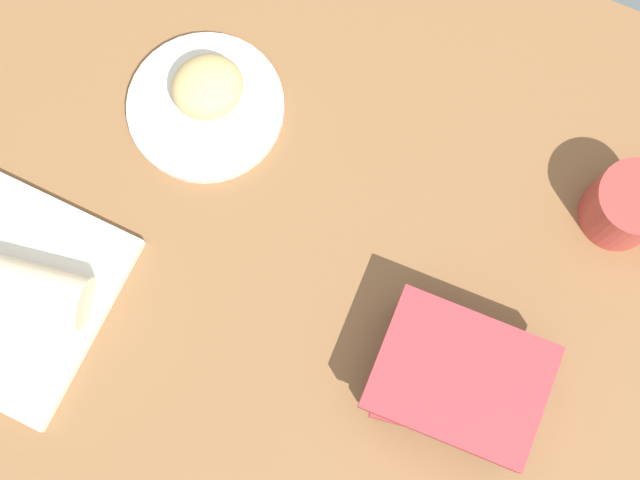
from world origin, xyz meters
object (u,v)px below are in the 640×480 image
Objects in this scene: round_plate at (206,107)px; square_plate at (3,290)px; scone_pastry at (207,87)px; coffee_mug at (630,207)px; breakfast_wrap at (29,290)px; book_stack at (460,378)px.

square_plate reaches higher than round_plate.
square_plate is at bearing 69.12° from scone_pastry.
round_plate is at bearing -111.74° from square_plate.
square_plate is (12.62, 33.08, -3.30)cm from scone_pastry.
coffee_mug is (-53.70, -7.74, 3.84)cm from round_plate.
coffee_mug is at bearing -171.80° from round_plate.
square_plate is 77.20cm from coffee_mug.
square_plate is at bearing 68.26° from round_plate.
coffee_mug is at bearing 112.23° from breakfast_wrap.
book_stack is (-42.38, 21.10, 0.34)cm from scone_pastry.
breakfast_wrap is at bearing 75.06° from round_plate.
square_plate is at bearing -84.85° from breakfast_wrap.
book_stack is at bearing 67.54° from coffee_mug.
breakfast_wrap reaches higher than square_plate.
breakfast_wrap reaches higher than scone_pastry.
coffee_mug reaches higher than breakfast_wrap.
scone_pastry is 0.66× the size of breakfast_wrap.
book_stack reaches higher than breakfast_wrap.
round_plate is 1.01× the size of book_stack.
scone_pastry is 0.36× the size of square_plate.
coffee_mug reaches higher than scone_pastry.
book_stack is at bearing 153.53° from scone_pastry.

